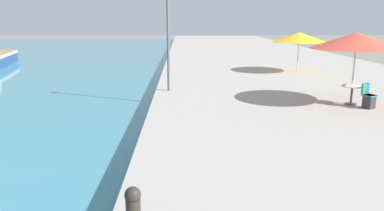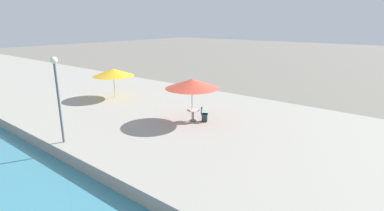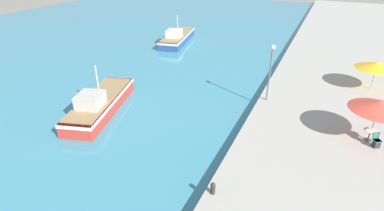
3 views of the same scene
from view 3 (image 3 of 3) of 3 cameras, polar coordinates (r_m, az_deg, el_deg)
The scene contains 11 objects.
water_basin at distance 50.24m, azimuth -16.59°, elevation 13.18°, with size 56.00×90.00×0.04m.
quay_promenade at distance 38.72m, azimuth 29.30°, elevation 7.20°, with size 16.00×90.00×0.68m.
fishing_boat_near at distance 24.70m, azimuth -17.14°, elevation 0.49°, with size 4.83×9.08×3.80m.
fishing_boat_mid at distance 42.69m, azimuth -2.81°, elevation 12.89°, with size 4.48×9.93×3.62m.
cafe_umbrella_pink at distance 21.40m, azimuth 32.11°, elevation -0.03°, with size 3.45×3.45×2.75m.
cafe_umbrella_white at distance 29.96m, azimuth 31.79°, elevation 6.51°, with size 3.44×3.44×2.45m.
cafe_table at distance 22.09m, azimuth 30.79°, elevation -4.55°, with size 0.80×0.80×0.74m.
cafe_chair_left at distance 21.71m, azimuth 31.68°, elevation -6.00°, with size 0.56×0.57×0.91m.
cafe_chair_right at distance 21.72m, azimuth 31.70°, elevation -6.00°, with size 0.56×0.57×0.91m.
mooring_bollard at distance 15.42m, azimuth 4.00°, elevation -15.39°, with size 0.26×0.26×0.65m.
lamppost at distance 23.89m, azimuth 14.80°, elevation 7.70°, with size 0.36×0.36×4.56m.
Camera 3 is at (4.14, 0.13, 11.51)m, focal length 28.00 mm.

